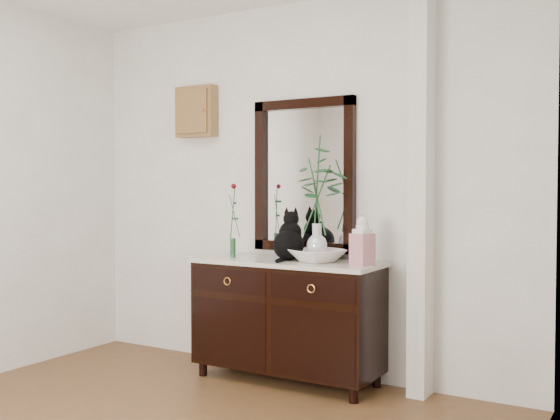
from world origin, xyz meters
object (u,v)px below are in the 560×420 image
Objects in this scene: sideboard at (287,314)px; cat at (289,235)px; lotus_bowl at (317,256)px; ginger_jar at (362,240)px.

cat is at bearing 84.98° from sideboard.
lotus_bowl is (0.23, -0.01, 0.42)m from sideboard.
ginger_jar is (0.57, -0.03, -0.01)m from cat.
lotus_bowl is at bearing -20.14° from cat.
cat is at bearing 176.70° from ginger_jar.
sideboard is 3.84× the size of cat.
ginger_jar reaches higher than sideboard.
sideboard is at bearing -109.47° from cat.
sideboard is 3.75× the size of lotus_bowl.
ginger_jar is at bearing -17.75° from cat.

